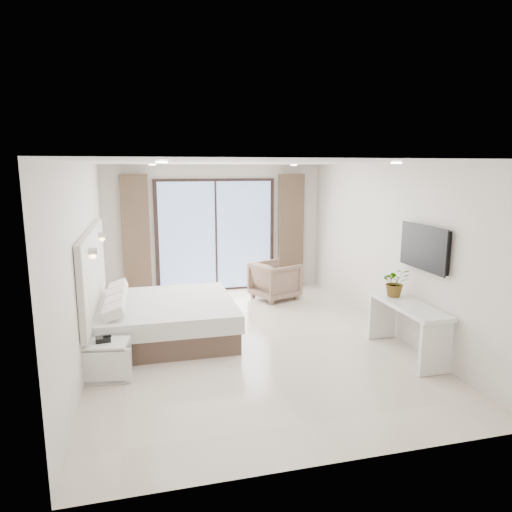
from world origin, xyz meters
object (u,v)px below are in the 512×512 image
object	(u,v)px
nightstand	(108,360)
armchair	(275,279)
console_desk	(407,318)
bed	(164,319)

from	to	relation	value
nightstand	armchair	world-z (taller)	armchair
nightstand	console_desk	size ratio (longest dim) A/B	0.39
nightstand	armchair	size ratio (longest dim) A/B	0.70
console_desk	armchair	world-z (taller)	armchair
bed	console_desk	xyz separation A→B (m)	(3.30, -1.52, 0.25)
bed	console_desk	distance (m)	3.64
armchair	console_desk	bearing A→B (deg)	175.56
console_desk	armchair	bearing A→B (deg)	107.11
nightstand	console_desk	xyz separation A→B (m)	(4.06, -0.27, 0.32)
nightstand	console_desk	bearing A→B (deg)	5.29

